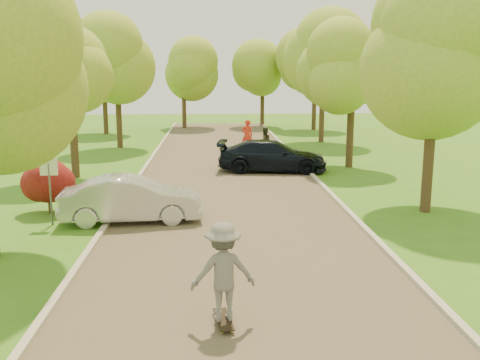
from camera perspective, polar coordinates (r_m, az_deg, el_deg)
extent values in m
plane|color=#3C741B|center=(13.71, -0.04, -9.14)|extent=(100.00, 100.00, 0.00)
cube|color=#4C4438|center=(21.37, -1.19, -1.57)|extent=(8.00, 60.00, 0.01)
cube|color=#B2AD9E|center=(21.61, -11.99, -1.52)|extent=(0.18, 60.00, 0.12)
cube|color=#B2AD9E|center=(21.87, 9.48, -1.27)|extent=(0.18, 60.00, 0.12)
cylinder|color=#59595E|center=(17.98, -19.55, -1.48)|extent=(0.06, 0.06, 2.00)
cube|color=white|center=(17.81, -19.75, 1.34)|extent=(0.55, 0.04, 0.55)
cylinder|color=#382619|center=(19.67, -19.62, -2.36)|extent=(0.12, 0.12, 0.70)
sphere|color=#590F0F|center=(19.51, -19.76, -0.22)|extent=(1.70, 1.70, 1.70)
sphere|color=olive|center=(14.76, -24.15, 13.78)|extent=(3.45, 3.45, 3.45)
cylinder|color=#382619|center=(25.81, -17.28, 3.72)|extent=(0.36, 0.36, 3.15)
sphere|color=olive|center=(25.61, -17.66, 10.01)|extent=(4.20, 4.20, 4.20)
sphere|color=olive|center=(25.46, -16.35, 11.50)|extent=(3.15, 3.15, 3.15)
cylinder|color=#382619|center=(35.43, -12.79, 6.47)|extent=(0.36, 0.36, 3.83)
sphere|color=olive|center=(35.31, -13.04, 11.90)|extent=(4.80, 4.80, 4.80)
sphere|color=olive|center=(35.22, -11.91, 13.12)|extent=(3.60, 3.60, 3.60)
cylinder|color=#382619|center=(19.54, 19.47, 2.24)|extent=(0.36, 0.36, 3.83)
sphere|color=olive|center=(19.33, 20.16, 12.27)|extent=(5.00, 5.00, 5.00)
sphere|color=olive|center=(19.67, 22.39, 14.28)|extent=(3.75, 3.75, 3.75)
cylinder|color=#382619|center=(27.91, 11.66, 4.78)|extent=(0.36, 0.36, 3.38)
sphere|color=olive|center=(27.73, 11.91, 10.96)|extent=(4.40, 4.40, 4.40)
sphere|color=olive|center=(27.92, 13.31, 12.26)|extent=(3.30, 3.30, 3.30)
cylinder|color=#382619|center=(37.71, 8.72, 7.08)|extent=(0.36, 0.36, 4.05)
sphere|color=olive|center=(37.62, 8.89, 12.53)|extent=(5.20, 5.20, 5.20)
sphere|color=olive|center=(37.81, 10.12, 13.67)|extent=(3.90, 3.90, 3.90)
cylinder|color=#382619|center=(43.72, -14.18, 7.16)|extent=(0.36, 0.36, 3.60)
sphere|color=olive|center=(43.61, -14.40, 11.48)|extent=(5.00, 5.00, 5.00)
sphere|color=olive|center=(43.49, -13.45, 12.52)|extent=(3.75, 3.75, 3.75)
cylinder|color=#382619|center=(45.74, 7.91, 7.71)|extent=(0.36, 0.36, 3.83)
sphere|color=olive|center=(45.65, 8.03, 11.99)|extent=(5.00, 5.00, 5.00)
sphere|color=olive|center=(45.81, 9.00, 12.90)|extent=(3.75, 3.75, 3.75)
cylinder|color=#382619|center=(46.97, -5.98, 7.58)|extent=(0.36, 0.36, 3.38)
sphere|color=olive|center=(46.87, -6.06, 11.40)|extent=(4.80, 4.80, 4.80)
sphere|color=olive|center=(46.85, -5.18, 12.29)|extent=(3.60, 3.60, 3.60)
cylinder|color=#382619|center=(49.13, 2.39, 7.93)|extent=(0.36, 0.36, 3.60)
sphere|color=olive|center=(49.04, 2.42, 11.78)|extent=(5.00, 5.00, 5.00)
sphere|color=olive|center=(49.13, 3.32, 12.65)|extent=(3.75, 3.75, 3.75)
imported|color=#B5B5BA|center=(17.77, -11.49, -2.04)|extent=(4.64, 1.92, 1.49)
imported|color=black|center=(26.30, 3.45, 2.58)|extent=(5.54, 2.80, 1.54)
cube|color=black|center=(10.71, -1.77, -14.63)|extent=(0.42, 1.02, 0.02)
cylinder|color=#BFCC4C|center=(11.06, -1.62, -14.11)|extent=(0.04, 0.08, 0.08)
cylinder|color=#BFCC4C|center=(11.04, -2.55, -14.18)|extent=(0.04, 0.08, 0.08)
cylinder|color=#BFCC4C|center=(10.44, -0.94, -15.76)|extent=(0.04, 0.08, 0.08)
cylinder|color=#BFCC4C|center=(10.41, -1.93, -15.84)|extent=(0.04, 0.08, 0.08)
imported|color=slate|center=(10.31, -1.81, -9.74)|extent=(1.34, 0.89, 1.94)
imported|color=red|center=(33.03, 0.77, 4.77)|extent=(0.78, 0.58, 1.95)
imported|color=#2A2E1C|center=(30.62, 2.63, 4.02)|extent=(1.02, 0.92, 1.72)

